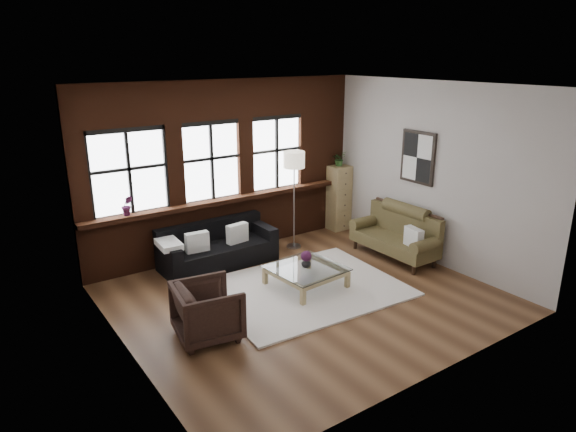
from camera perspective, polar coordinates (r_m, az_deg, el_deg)
floor at (r=8.11m, az=1.86°, el=-8.96°), size 5.50×5.50×0.00m
ceiling at (r=7.25m, az=2.12°, el=14.24°), size 5.50×5.50×0.00m
wall_back at (r=9.58m, az=-7.02°, el=5.31°), size 5.50×0.00×5.50m
wall_front at (r=5.82m, az=16.87°, el=-3.60°), size 5.50×0.00×5.50m
wall_left at (r=6.35m, az=-18.36°, el=-1.97°), size 0.00×5.00×5.00m
wall_right at (r=9.38m, az=15.62°, el=4.52°), size 0.00×5.00×5.00m
brick_backwall at (r=9.53m, az=-6.85°, el=5.25°), size 5.50×0.12×3.20m
sill_ledge at (r=9.59m, az=-6.47°, el=1.89°), size 5.50×0.30×0.08m
window_left at (r=8.83m, az=-17.28°, el=4.57°), size 1.38×0.10×1.50m
window_mid at (r=9.38m, az=-8.53°, el=5.91°), size 1.38×0.10×1.50m
window_right at (r=10.06m, az=-1.34°, el=6.90°), size 1.38×0.10×1.50m
wall_poster at (r=9.50m, az=14.24°, el=6.33°), size 0.05×0.74×0.94m
shag_rug at (r=8.34m, az=1.92°, el=-8.04°), size 3.10×2.50×0.03m
dark_sofa at (r=9.20m, az=-7.78°, el=-3.26°), size 2.05×0.83×0.74m
pillow_a at (r=8.87m, az=-10.06°, el=-2.87°), size 0.41×0.17×0.34m
pillow_b at (r=9.20m, az=-5.65°, el=-1.92°), size 0.41×0.19×0.34m
vintage_settee at (r=9.60m, az=11.71°, el=-1.98°), size 0.77×1.74×0.93m
pillow_settee at (r=9.17m, az=13.79°, el=-2.33°), size 0.20×0.40×0.34m
armchair at (r=6.97m, az=-8.93°, el=-10.39°), size 0.95×0.93×0.76m
coffee_table at (r=8.35m, az=2.01°, el=-6.83°), size 1.15×1.15×0.36m
vase at (r=8.25m, az=2.03°, el=-5.21°), size 0.16×0.16×0.16m
flowers at (r=8.21m, az=2.03°, el=-4.48°), size 0.17×0.17×0.17m
drawer_chest at (r=10.97m, az=5.58°, el=2.05°), size 0.42×0.42×1.38m
potted_plant_top at (r=10.78m, az=5.71°, el=6.35°), size 0.30×0.27×0.30m
floor_lamp at (r=9.75m, az=0.68°, el=2.14°), size 0.40×0.40×2.04m
sill_plant at (r=8.80m, az=-17.44°, el=1.13°), size 0.21×0.18×0.34m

